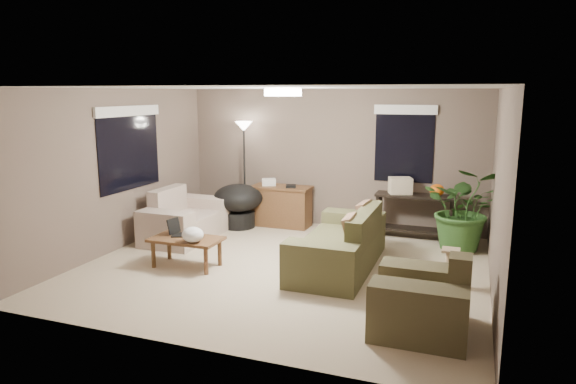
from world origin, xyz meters
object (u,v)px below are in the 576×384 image
(main_sofa, at_px, (342,247))
(floor_lamp, at_px, (244,138))
(papasan_chair, at_px, (238,202))
(houseplant, at_px, (464,218))
(loveseat, at_px, (184,221))
(coffee_table, at_px, (186,242))
(cat_scratching_post, at_px, (450,271))
(console_table, at_px, (414,213))
(armchair, at_px, (423,303))
(desk, at_px, (282,206))

(main_sofa, relative_size, floor_lamp, 1.15)
(papasan_chair, relative_size, houseplant, 0.89)
(main_sofa, distance_m, loveseat, 2.93)
(loveseat, height_order, coffee_table, loveseat)
(cat_scratching_post, bearing_deg, houseplant, 86.30)
(console_table, height_order, houseplant, houseplant)
(cat_scratching_post, bearing_deg, loveseat, 169.83)
(houseplant, bearing_deg, loveseat, -168.33)
(floor_lamp, bearing_deg, papasan_chair, -82.60)
(main_sofa, bearing_deg, houseplant, 42.54)
(main_sofa, bearing_deg, floor_lamp, 141.34)
(houseplant, bearing_deg, cat_scratching_post, -93.70)
(console_table, bearing_deg, houseplant, -28.43)
(loveseat, relative_size, console_table, 1.23)
(houseplant, bearing_deg, armchair, -95.86)
(loveseat, relative_size, armchair, 1.60)
(coffee_table, height_order, cat_scratching_post, cat_scratching_post)
(cat_scratching_post, bearing_deg, floor_lamp, 150.82)
(papasan_chair, height_order, floor_lamp, floor_lamp)
(loveseat, xyz_separation_m, desk, (1.27, 1.32, 0.08))
(armchair, xyz_separation_m, papasan_chair, (-3.60, 3.12, 0.17))
(loveseat, xyz_separation_m, console_table, (3.66, 1.36, 0.14))
(floor_lamp, xyz_separation_m, houseplant, (3.96, -0.45, -1.08))
(floor_lamp, distance_m, cat_scratching_post, 4.63)
(coffee_table, bearing_deg, houseplant, 30.72)
(papasan_chair, bearing_deg, console_table, 7.11)
(coffee_table, bearing_deg, cat_scratching_post, 7.58)
(desk, bearing_deg, loveseat, -133.72)
(console_table, relative_size, floor_lamp, 0.68)
(armchair, xyz_separation_m, desk, (-2.88, 3.48, 0.08))
(loveseat, bearing_deg, papasan_chair, 60.34)
(houseplant, xyz_separation_m, cat_scratching_post, (-0.11, -1.70, -0.30))
(armchair, relative_size, papasan_chair, 0.84)
(loveseat, height_order, papasan_chair, loveseat)
(houseplant, bearing_deg, floor_lamp, 173.54)
(main_sofa, distance_m, papasan_chair, 2.78)
(main_sofa, xyz_separation_m, armchair, (1.27, -1.62, 0.00))
(loveseat, distance_m, houseplant, 4.57)
(papasan_chair, bearing_deg, loveseat, -119.66)
(armchair, distance_m, desk, 4.52)
(floor_lamp, xyz_separation_m, cat_scratching_post, (3.85, -2.15, -1.38))
(cat_scratching_post, bearing_deg, armchair, -98.52)
(main_sofa, height_order, papasan_chair, main_sofa)
(coffee_table, height_order, desk, desk)
(main_sofa, height_order, armchair, same)
(main_sofa, bearing_deg, papasan_chair, 147.13)
(loveseat, xyz_separation_m, houseplant, (4.47, 0.92, 0.22))
(armchair, height_order, houseplant, houseplant)
(floor_lamp, bearing_deg, console_table, -0.21)
(loveseat, xyz_separation_m, cat_scratching_post, (4.36, -0.78, -0.08))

